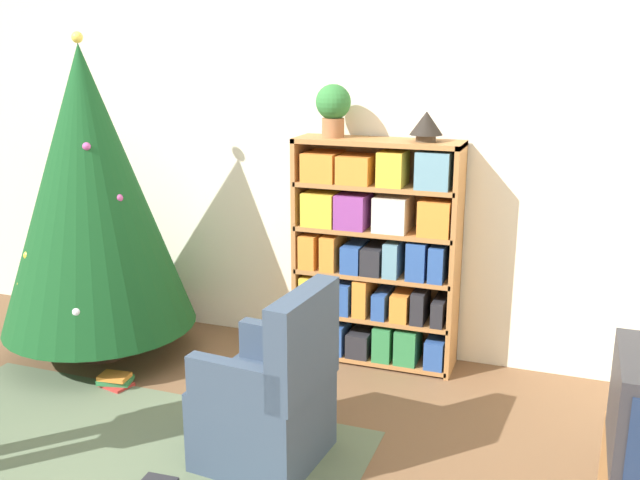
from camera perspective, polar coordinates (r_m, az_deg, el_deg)
The scene contains 8 objects.
wall_back at distance 4.84m, azimuth -1.19°, elevation 6.72°, with size 8.00×0.10×2.60m.
area_rug at distance 3.87m, azimuth -17.76°, elevation -16.86°, with size 2.56×1.62×0.01m.
bookshelf at distance 4.57m, azimuth 4.33°, elevation -1.14°, with size 1.05×0.31×1.46m.
christmas_tree at distance 4.79m, azimuth -17.90°, elevation 3.77°, with size 1.25×1.25×2.10m.
armchair at distance 3.61m, azimuth -4.02°, elevation -12.73°, with size 0.62×0.61×0.92m.
potted_plant at distance 4.50m, azimuth 1.07°, elevation 10.62°, with size 0.22×0.22×0.33m.
table_lamp at distance 4.35m, azimuth 8.51°, elevation 9.13°, with size 0.20×0.20×0.18m.
book_pile_near_tree at distance 4.62m, azimuth -16.05°, elevation -10.74°, with size 0.23×0.18×0.08m.
Camera 1 is at (1.73, -2.45, 2.01)m, focal length 40.00 mm.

